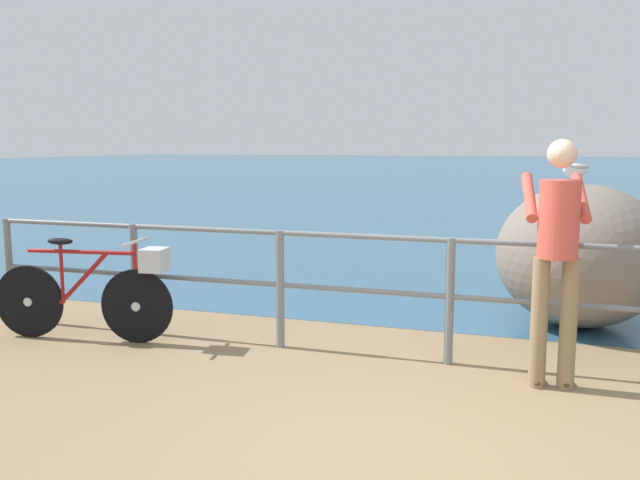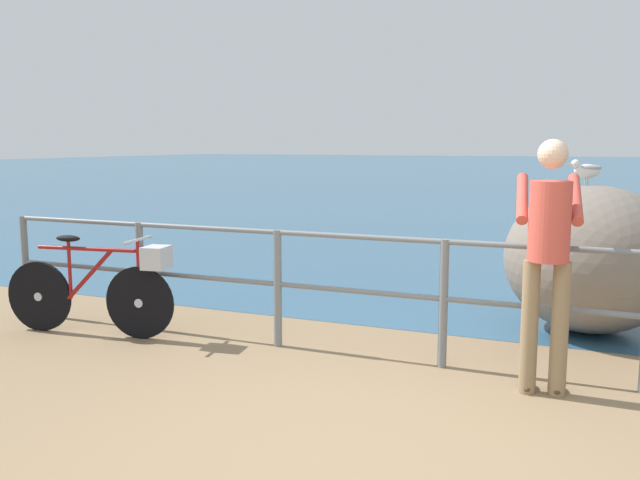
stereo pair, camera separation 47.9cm
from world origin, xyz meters
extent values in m
cube|color=#846B4C|center=(0.00, 20.00, -0.05)|extent=(120.00, 120.00, 0.10)
cube|color=#2D5675|center=(0.00, 47.63, 0.00)|extent=(120.00, 90.00, 0.01)
cylinder|color=slate|center=(-4.32, 1.73, 0.51)|extent=(0.07, 0.07, 1.02)
cylinder|color=slate|center=(-2.88, 1.73, 0.51)|extent=(0.07, 0.07, 1.02)
cylinder|color=slate|center=(-1.44, 1.73, 0.51)|extent=(0.07, 0.07, 1.02)
cylinder|color=slate|center=(0.00, 1.73, 0.51)|extent=(0.07, 0.07, 1.02)
cylinder|color=slate|center=(0.00, 1.73, 1.00)|extent=(8.64, 0.04, 0.04)
cylinder|color=slate|center=(0.00, 1.73, 0.55)|extent=(8.64, 0.04, 0.04)
cylinder|color=black|center=(-3.72, 1.30, 0.33)|extent=(0.66, 0.13, 0.66)
cylinder|color=#B7BCC6|center=(-3.72, 1.30, 0.33)|extent=(0.09, 0.07, 0.08)
cylinder|color=black|center=(-2.69, 1.46, 0.33)|extent=(0.66, 0.13, 0.66)
cylinder|color=#B7BCC6|center=(-2.69, 1.46, 0.33)|extent=(0.09, 0.07, 0.08)
cylinder|color=maroon|center=(-3.20, 1.38, 0.80)|extent=(0.98, 0.18, 0.04)
cylinder|color=maroon|center=(-3.18, 1.38, 0.57)|extent=(0.50, 0.11, 0.50)
cylinder|color=maroon|center=(-3.38, 1.35, 0.59)|extent=(0.03, 0.03, 0.53)
ellipsoid|color=black|center=(-3.38, 1.35, 0.89)|extent=(0.25, 0.13, 0.06)
cylinder|color=maroon|center=(-2.69, 1.46, 0.62)|extent=(0.03, 0.03, 0.57)
cylinder|color=#B7BCC6|center=(-2.69, 1.46, 0.90)|extent=(0.10, 0.48, 0.03)
cube|color=#B7BCC6|center=(-2.51, 1.48, 0.75)|extent=(0.23, 0.27, 0.20)
cylinder|color=#8C7251|center=(0.68, 1.42, 0.47)|extent=(0.12, 0.12, 0.95)
ellipsoid|color=#513319|center=(0.67, 1.48, 0.04)|extent=(0.13, 0.27, 0.08)
cylinder|color=#8C7251|center=(0.88, 1.44, 0.47)|extent=(0.12, 0.12, 0.95)
ellipsoid|color=#513319|center=(0.87, 1.50, 0.04)|extent=(0.13, 0.27, 0.08)
cylinder|color=#CC4C3F|center=(0.78, 1.43, 1.23)|extent=(0.28, 0.28, 0.55)
sphere|color=beige|center=(0.78, 1.43, 1.68)|extent=(0.20, 0.20, 0.20)
cylinder|color=#CC4C3F|center=(0.57, 1.64, 1.36)|extent=(0.14, 0.52, 0.34)
cylinder|color=#CC4C3F|center=(0.93, 1.69, 1.36)|extent=(0.14, 0.52, 0.34)
ellipsoid|color=slate|center=(1.03, 3.31, 0.68)|extent=(1.59, 1.63, 1.37)
cylinder|color=gold|center=(0.96, 3.38, 1.40)|extent=(0.01, 0.01, 0.06)
cylinder|color=gold|center=(0.94, 3.41, 1.40)|extent=(0.01, 0.01, 0.06)
ellipsoid|color=white|center=(0.95, 3.39, 1.49)|extent=(0.28, 0.23, 0.13)
ellipsoid|color=#9E9EA3|center=(0.97, 3.41, 1.52)|extent=(0.27, 0.23, 0.06)
sphere|color=white|center=(0.85, 3.33, 1.56)|extent=(0.08, 0.08, 0.08)
cone|color=gold|center=(0.80, 3.31, 1.56)|extent=(0.06, 0.05, 0.02)
camera|label=1|loc=(0.67, -3.56, 1.75)|focal=38.06mm
camera|label=2|loc=(1.12, -3.40, 1.75)|focal=38.06mm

